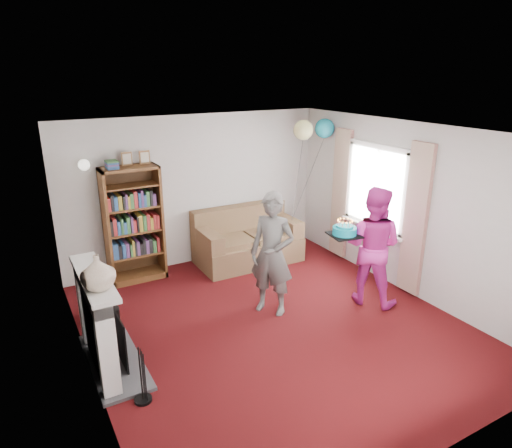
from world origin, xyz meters
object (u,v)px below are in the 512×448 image
birthday_cake (345,231)px  bookcase (133,225)px  person_striped (272,254)px  sofa (246,241)px  person_magenta (372,246)px

birthday_cake → bookcase: bearing=134.3°
person_striped → birthday_cake: size_ratio=4.37×
person_striped → bookcase: bearing=178.2°
bookcase → sofa: bookcase is taller
bookcase → birthday_cake: (2.25, -2.31, 0.23)m
bookcase → person_magenta: size_ratio=1.19×
sofa → person_magenta: size_ratio=1.03×
person_striped → birthday_cake: bearing=33.5°
person_magenta → birthday_cake: size_ratio=4.38×
sofa → birthday_cake: birthday_cake is taller
person_magenta → birthday_cake: 0.53m
bookcase → birthday_cake: bookcase is taller
bookcase → sofa: bearing=-7.0°
bookcase → birthday_cake: bearing=-45.7°
person_striped → person_magenta: size_ratio=1.00×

